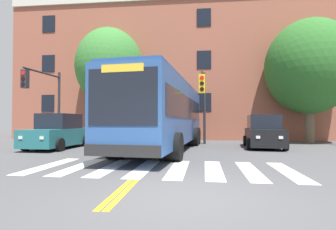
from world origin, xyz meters
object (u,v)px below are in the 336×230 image
Objects in this scene: city_bus at (165,113)px; car_silver_behind_bus at (177,130)px; street_tree_curbside_large at (309,67)px; car_black_far_lane at (263,133)px; street_tree_curbside_small at (110,67)px; traffic_light_overhead at (203,95)px; car_teal_near_lane at (59,133)px; traffic_light_far_corner at (45,93)px.

car_silver_behind_bus is at bearing 89.90° from city_bus.
street_tree_curbside_large is at bearing -16.33° from car_silver_behind_bus.
street_tree_curbside_small reaches higher than car_black_far_lane.
traffic_light_overhead is at bearing -29.11° from street_tree_curbside_small.
traffic_light_overhead is (7.97, 2.03, 2.20)m from car_teal_near_lane.
car_silver_behind_bus is at bearing 108.90° from traffic_light_overhead.
car_black_far_lane is 13.03m from traffic_light_far_corner.
street_tree_curbside_large is at bearing 23.57° from traffic_light_overhead.
car_black_far_lane is at bearing 7.11° from car_teal_near_lane.
traffic_light_overhead is at bearing -71.10° from car_silver_behind_bus.
street_tree_curbside_large reaches higher than car_black_far_lane.
traffic_light_overhead is at bearing 169.29° from car_black_far_lane.
car_black_far_lane is (11.27, 1.40, -0.01)m from car_teal_near_lane.
traffic_light_overhead is at bearing 5.08° from traffic_light_far_corner.
street_tree_curbside_large is (7.31, 3.19, 2.18)m from traffic_light_overhead.
car_teal_near_lane is 0.53× the size of street_tree_curbside_large.
street_tree_curbside_large is 0.98× the size of street_tree_curbside_small.
street_tree_curbside_large is (9.35, 5.39, 3.33)m from city_bus.
traffic_light_far_corner reaches higher than car_silver_behind_bus.
traffic_light_far_corner reaches higher than car_teal_near_lane.
car_teal_near_lane is at bearing -165.73° from traffic_light_overhead.
traffic_light_far_corner is at bearing -179.00° from car_black_far_lane.
street_tree_curbside_small is at bearing 63.02° from traffic_light_far_corner.
street_tree_curbside_small is at bearing 81.51° from car_teal_near_lane.
car_teal_near_lane reaches higher than car_silver_behind_bus.
traffic_light_overhead reaches higher than city_bus.
car_teal_near_lane is at bearing -161.15° from street_tree_curbside_large.
car_silver_behind_bus is 6.66m from traffic_light_overhead.
traffic_light_far_corner is at bearing -137.91° from car_silver_behind_bus.
traffic_light_far_corner is at bearing 142.61° from car_teal_near_lane.
car_teal_near_lane is 3.05m from traffic_light_far_corner.
traffic_light_far_corner is at bearing -174.92° from traffic_light_overhead.
car_silver_behind_bus is 7.32m from street_tree_curbside_small.
car_teal_near_lane is at bearing -37.39° from traffic_light_far_corner.
car_black_far_lane is 0.46× the size of street_tree_curbside_small.
car_teal_near_lane is 8.52m from traffic_light_overhead.
car_silver_behind_bus is at bearing 53.21° from car_teal_near_lane.
car_black_far_lane is at bearing -10.71° from traffic_light_overhead.
street_tree_curbside_small is at bearing 129.36° from city_bus.
city_bus is 1.37× the size of street_tree_curbside_small.
street_tree_curbside_large is at bearing 43.51° from car_black_far_lane.
traffic_light_overhead reaches higher than car_teal_near_lane.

